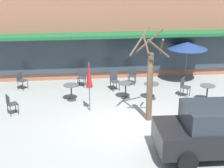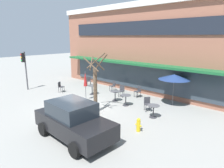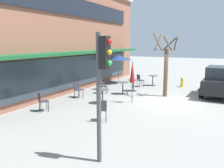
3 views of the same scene
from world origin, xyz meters
name	(u,v)px [view 3 (image 3 of 3)]	position (x,y,z in m)	size (l,w,h in m)	color
ground_plane	(168,101)	(0.00, 0.00, 0.00)	(80.00, 80.00, 0.00)	gray
building_facade	(29,35)	(0.00, 9.96, 3.70)	(18.12, 9.10, 7.40)	#935B47
cafe_table_near_wall	(153,79)	(4.29, 2.17, 0.52)	(0.70, 0.70, 0.76)	#333338
cafe_table_streetside	(123,86)	(0.57, 2.95, 0.52)	(0.70, 0.70, 0.76)	#333338
cafe_table_by_tree	(102,94)	(-1.99, 2.96, 0.52)	(0.70, 0.70, 0.76)	#333338
cafe_table_mid_patio	(133,83)	(1.77, 2.72, 0.52)	(0.70, 0.70, 0.76)	#333338
patio_umbrella_green_folded	(118,57)	(4.13, 4.93, 2.02)	(2.10, 2.10, 2.20)	#4C4C51
patio_umbrella_cream_folded	(132,72)	(-1.19, 1.62, 1.63)	(0.28, 0.28, 2.20)	#4C4C51
cafe_chair_0	(103,85)	(0.18, 4.15, 0.53)	(0.50, 0.50, 0.89)	#333338
cafe_chair_1	(42,100)	(-4.52, 4.76, 0.53)	(0.56, 0.56, 0.89)	#333338
cafe_chair_2	(100,82)	(1.23, 4.92, 0.53)	(0.51, 0.51, 0.89)	#333338
cafe_chair_3	(78,89)	(-1.43, 4.90, 0.53)	(0.49, 0.49, 0.89)	#333338
cafe_chair_4	(140,80)	(3.42, 2.89, 0.53)	(0.56, 0.56, 0.89)	#333338
cafe_chair_5	(102,109)	(-4.53, 1.59, 0.53)	(0.54, 0.54, 0.89)	#333338
parked_sedan	(221,81)	(2.85, -2.48, 0.88)	(4.25, 2.12, 1.76)	black
street_tree	(166,67)	(1.16, 0.48, 1.74)	(1.52, 1.53, 3.70)	brown
traffic_light_pole	(102,77)	(-7.44, -0.06, 2.30)	(0.26, 0.44, 3.40)	#47474C
fire_hydrant	(182,82)	(4.69, 0.13, 0.35)	(0.36, 0.20, 0.71)	gold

